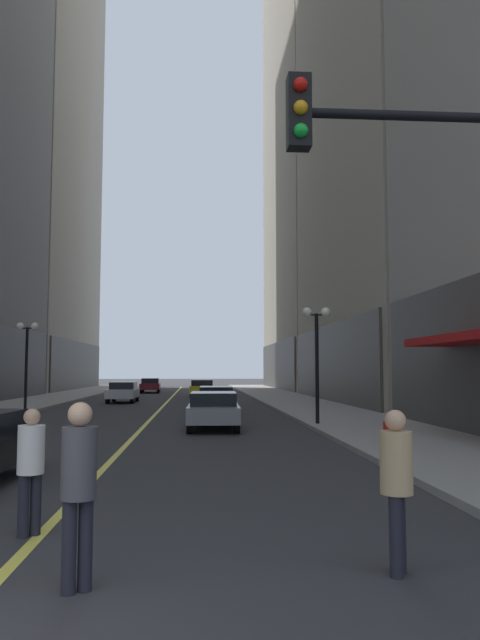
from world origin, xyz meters
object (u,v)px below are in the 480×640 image
object	(u,v)px
car_silver	(123,391)
car_yellow	(203,387)
car_grey	(213,409)
car_navy	(216,399)
pedestrian_with_orange_bag	(79,480)
street_lamp_right_mid	(317,339)
fire_hydrant_right	(389,437)
pedestrian_in_tan_trench	(396,478)
street_lamp_left_far	(27,346)
traffic_light_near_right	(476,235)
car_maroon	(150,385)
pedestrian_in_white_shirt	(31,462)

from	to	relation	value
car_silver	car_yellow	distance (m)	9.64
car_grey	car_navy	bearing A→B (deg)	87.47
pedestrian_with_orange_bag	street_lamp_right_mid	bearing A→B (deg)	70.89
car_navy	fire_hydrant_right	xyz separation A→B (m)	(4.01, -13.54, -0.32)
car_yellow	pedestrian_in_tan_trench	distance (m)	41.36
car_grey	pedestrian_in_tan_trench	xyz separation A→B (m)	(1.53, -15.27, 0.27)
pedestrian_with_orange_bag	street_lamp_left_far	distance (m)	25.35
car_yellow	fire_hydrant_right	xyz separation A→B (m)	(4.52, -32.34, -0.32)
traffic_light_near_right	car_silver	bearing A→B (deg)	104.07
fire_hydrant_right	car_yellow	bearing A→B (deg)	97.96
car_maroon	pedestrian_in_tan_trench	size ratio (longest dim) A/B	2.83
pedestrian_in_tan_trench	traffic_light_near_right	size ratio (longest dim) A/B	0.30
street_lamp_left_far	street_lamp_right_mid	bearing A→B (deg)	-32.66
car_navy	street_lamp_left_far	bearing A→B (deg)	171.43
fire_hydrant_right	car_grey	bearing A→B (deg)	124.59
pedestrian_with_orange_bag	pedestrian_in_white_shirt	distance (m)	2.25
street_lamp_left_far	fire_hydrant_right	xyz separation A→B (m)	(13.30, -14.94, -2.86)
car_silver	street_lamp_left_far	world-z (taller)	street_lamp_left_far
traffic_light_near_right	street_lamp_left_far	xyz separation A→B (m)	(-11.75, 23.29, -0.49)
car_grey	pedestrian_with_orange_bag	distance (m)	15.63
car_yellow	pedestrian_in_tan_trench	xyz separation A→B (m)	(1.71, -41.33, 0.27)
car_grey	car_navy	distance (m)	7.26
traffic_light_near_right	pedestrian_in_white_shirt	bearing A→B (deg)	168.57
car_yellow	car_maroon	world-z (taller)	same
car_maroon	pedestrian_in_white_shirt	world-z (taller)	pedestrian_in_white_shirt
street_lamp_right_mid	car_grey	bearing A→B (deg)	-173.33
car_navy	pedestrian_in_tan_trench	bearing A→B (deg)	-86.94
car_maroon	car_grey	bearing A→B (deg)	-81.90
car_grey	car_maroon	bearing A→B (deg)	98.10
street_lamp_left_far	traffic_light_near_right	bearing A→B (deg)	-63.22
traffic_light_near_right	fire_hydrant_right	size ratio (longest dim) A/B	7.06
car_silver	pedestrian_with_orange_bag	bearing A→B (deg)	-83.74
street_lamp_left_far	pedestrian_in_tan_trench	bearing A→B (deg)	-66.32
car_navy	car_yellow	xyz separation A→B (m)	(-0.51, 18.81, 0.00)
car_maroon	traffic_light_near_right	bearing A→B (deg)	-81.10
car_silver	traffic_light_near_right	xyz separation A→B (m)	(8.16, -32.56, 3.03)
car_yellow	fire_hydrant_right	size ratio (longest dim) A/B	5.59
street_lamp_right_mid	fire_hydrant_right	bearing A→B (deg)	-85.75
car_navy	car_yellow	distance (m)	18.81
car_grey	car_silver	size ratio (longest dim) A/B	1.00
car_grey	street_lamp_right_mid	bearing A→B (deg)	6.67
car_navy	street_lamp_right_mid	size ratio (longest dim) A/B	1.03
car_maroon	street_lamp_left_far	world-z (taller)	street_lamp_left_far
traffic_light_near_right	street_lamp_left_far	world-z (taller)	traffic_light_near_right
car_silver	street_lamp_right_mid	xyz separation A→B (m)	(9.21, -17.48, 2.54)
car_yellow	pedestrian_with_orange_bag	size ratio (longest dim) A/B	2.48
car_maroon	street_lamp_left_far	distance (m)	26.40
pedestrian_with_orange_bag	street_lamp_left_far	size ratio (longest dim) A/B	0.41
car_yellow	street_lamp_left_far	bearing A→B (deg)	-116.76
pedestrian_in_tan_trench	street_lamp_left_far	world-z (taller)	street_lamp_left_far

